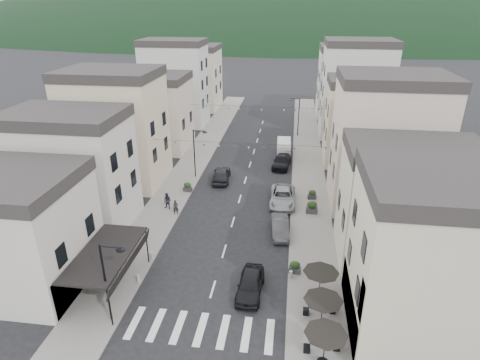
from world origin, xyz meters
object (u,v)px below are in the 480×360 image
object	(u,v)px
parked_car_a	(250,284)
pedestrian_b	(167,201)
pedestrian_a	(176,207)
parked_car_c	(283,197)
parked_car_d	(282,161)
parked_car_b	(280,227)
delivery_van	(284,147)
parked_car_e	(221,174)

from	to	relation	value
parked_car_a	pedestrian_b	world-z (taller)	pedestrian_b
pedestrian_a	parked_car_c	bearing A→B (deg)	1.78
parked_car_d	pedestrian_a	bearing A→B (deg)	-118.47
pedestrian_a	parked_car_b	bearing A→B (deg)	-30.42
parked_car_d	pedestrian_a	size ratio (longest dim) A/B	3.26
delivery_van	parked_car_d	bearing A→B (deg)	-92.93
parked_car_c	parked_car_e	world-z (taller)	parked_car_e
parked_car_e	pedestrian_b	bearing A→B (deg)	57.84
parked_car_a	pedestrian_b	distance (m)	15.14
parked_car_d	parked_car_e	world-z (taller)	parked_car_e
parked_car_a	pedestrian_a	xyz separation A→B (m)	(-8.60, 10.55, 0.14)
parked_car_e	delivery_van	bearing A→B (deg)	-130.01
delivery_van	pedestrian_a	distance (m)	21.20
parked_car_b	delivery_van	distance (m)	20.78
parked_car_b	pedestrian_b	size ratio (longest dim) A/B	2.47
pedestrian_a	parked_car_a	bearing A→B (deg)	-69.91
parked_car_a	parked_car_b	size ratio (longest dim) A/B	1.03
pedestrian_a	pedestrian_b	xyz separation A→B (m)	(-1.16, 1.02, 0.10)
parked_car_a	parked_car_b	bearing A→B (deg)	79.99
parked_car_d	pedestrian_a	xyz separation A→B (m)	(-9.91, -14.32, 0.16)
parked_car_d	parked_car_e	distance (m)	8.77
parked_car_b	parked_car_e	size ratio (longest dim) A/B	0.90
parked_car_a	delivery_van	bearing A→B (deg)	89.25
parked_car_c	pedestrian_a	xyz separation A→B (m)	(-10.40, -3.97, 0.10)
parked_car_d	parked_car_e	xyz separation A→B (m)	(-6.91, -5.40, 0.09)
parked_car_d	pedestrian_b	size ratio (longest dim) A/B	2.88
pedestrian_b	parked_car_d	bearing A→B (deg)	66.41
parked_car_b	pedestrian_a	xyz separation A→B (m)	(-10.40, 2.08, 0.18)
parked_car_c	delivery_van	bearing A→B (deg)	90.56
delivery_van	parked_car_a	bearing A→B (deg)	-94.46
parked_car_b	parked_car_c	bearing A→B (deg)	84.11
parked_car_b	parked_car_d	size ratio (longest dim) A/B	0.86
parked_car_c	pedestrian_a	size ratio (longest dim) A/B	3.67
parked_car_c	delivery_van	size ratio (longest dim) A/B	1.21
delivery_van	parked_car_e	bearing A→B (deg)	-127.34
parked_car_a	parked_car_e	bearing A→B (deg)	108.04
parked_car_c	parked_car_d	size ratio (longest dim) A/B	1.13
parked_car_c	pedestrian_b	world-z (taller)	pedestrian_b
pedestrian_b	delivery_van	bearing A→B (deg)	73.90
parked_car_e	delivery_van	distance (m)	12.02
delivery_van	pedestrian_b	world-z (taller)	delivery_van
delivery_van	pedestrian_b	size ratio (longest dim) A/B	2.67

